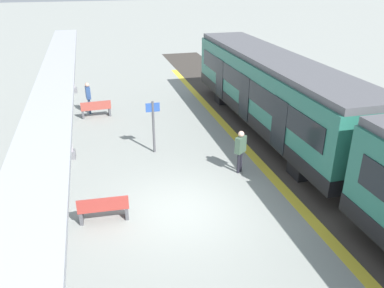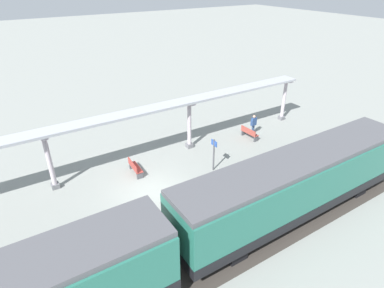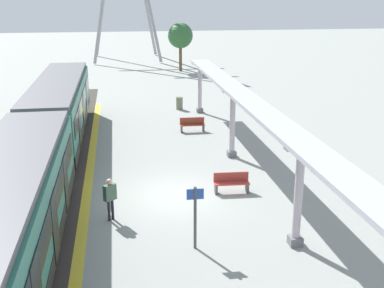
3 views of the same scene
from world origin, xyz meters
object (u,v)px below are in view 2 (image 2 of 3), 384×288
(canopy_pillar_nearest, at_px, (284,100))
(passenger_by_the_benches, at_px, (254,123))
(canopy_pillar_third, at_px, (50,162))
(platform_info_sign, at_px, (214,152))
(canopy_pillar_second, at_px, (189,125))
(bench_far_end, at_px, (249,133))
(passenger_waiting_near_edge, at_px, (205,191))
(train_near_carriage, at_px, (297,184))
(bench_mid_platform, at_px, (135,168))

(canopy_pillar_nearest, height_order, passenger_by_the_benches, canopy_pillar_nearest)
(canopy_pillar_third, bearing_deg, platform_info_sign, -110.60)
(canopy_pillar_nearest, bearing_deg, passenger_by_the_benches, 102.46)
(canopy_pillar_second, bearing_deg, bench_far_end, -104.85)
(canopy_pillar_third, relative_size, passenger_waiting_near_edge, 2.12)
(passenger_waiting_near_edge, bearing_deg, train_near_carriage, -128.14)
(canopy_pillar_nearest, relative_size, canopy_pillar_third, 1.00)
(canopy_pillar_nearest, relative_size, passenger_waiting_near_edge, 2.12)
(train_near_carriage, height_order, bench_mid_platform, train_near_carriage)
(canopy_pillar_third, distance_m, bench_far_end, 14.01)
(platform_info_sign, xyz_separation_m, passenger_by_the_benches, (2.48, -5.56, -0.30))
(canopy_pillar_second, height_order, platform_info_sign, canopy_pillar_second)
(bench_mid_platform, distance_m, passenger_by_the_benches, 10.00)
(train_near_carriage, bearing_deg, bench_mid_platform, 34.84)
(train_near_carriage, bearing_deg, platform_info_sign, 10.80)
(canopy_pillar_nearest, distance_m, passenger_by_the_benches, 4.24)
(train_near_carriage, distance_m, canopy_pillar_nearest, 12.41)
(bench_mid_platform, height_order, bench_far_end, same)
(canopy_pillar_second, xyz_separation_m, platform_info_sign, (-3.38, 0.30, -0.45))
(passenger_waiting_near_edge, bearing_deg, bench_mid_platform, 20.47)
(passenger_waiting_near_edge, bearing_deg, canopy_pillar_nearest, -63.15)
(bench_mid_platform, bearing_deg, canopy_pillar_nearest, -85.52)
(bench_far_end, height_order, passenger_by_the_benches, passenger_by_the_benches)
(bench_far_end, bearing_deg, platform_info_sign, 113.84)
(platform_info_sign, bearing_deg, train_near_carriage, -169.20)
(canopy_pillar_nearest, bearing_deg, canopy_pillar_second, 90.00)
(canopy_pillar_nearest, distance_m, bench_mid_platform, 14.16)
(canopy_pillar_third, height_order, bench_mid_platform, canopy_pillar_third)
(canopy_pillar_nearest, bearing_deg, canopy_pillar_third, 90.00)
(train_near_carriage, height_order, canopy_pillar_nearest, canopy_pillar_nearest)
(bench_mid_platform, distance_m, passenger_waiting_near_edge, 5.43)
(train_near_carriage, xyz_separation_m, passenger_waiting_near_edge, (2.83, 3.60, -0.80))
(bench_far_end, distance_m, platform_info_sign, 5.42)
(bench_far_end, bearing_deg, passenger_by_the_benches, -64.38)
(canopy_pillar_second, distance_m, passenger_by_the_benches, 5.39)
(canopy_pillar_second, distance_m, canopy_pillar_third, 9.29)
(train_near_carriage, distance_m, bench_far_end, 8.77)
(canopy_pillar_second, bearing_deg, passenger_waiting_near_edge, 155.31)
(train_near_carriage, relative_size, canopy_pillar_second, 3.96)
(bench_mid_platform, bearing_deg, bench_far_end, -90.72)
(train_near_carriage, relative_size, canopy_pillar_third, 3.96)
(canopy_pillar_nearest, xyz_separation_m, passenger_waiting_near_edge, (-6.16, 12.17, -0.75))
(bench_mid_platform, height_order, passenger_by_the_benches, passenger_by_the_benches)
(train_near_carriage, height_order, passenger_by_the_benches, train_near_carriage)
(canopy_pillar_nearest, xyz_separation_m, canopy_pillar_second, (0.00, 9.33, 0.00))
(bench_far_end, relative_size, passenger_by_the_benches, 0.92)
(canopy_pillar_second, distance_m, bench_far_end, 4.94)
(canopy_pillar_second, distance_m, bench_mid_platform, 5.03)
(canopy_pillar_second, relative_size, canopy_pillar_third, 1.00)
(passenger_by_the_benches, bearing_deg, canopy_pillar_third, 86.46)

